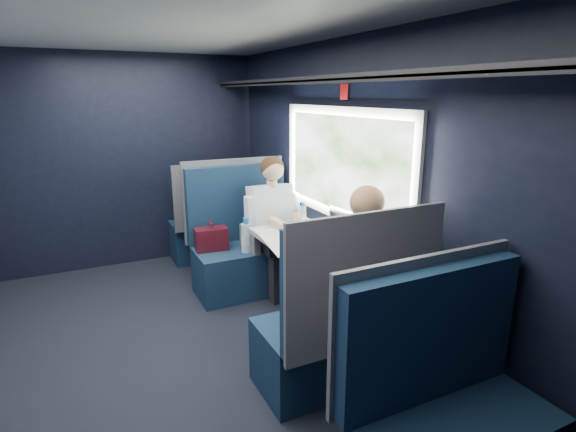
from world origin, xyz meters
name	(u,v)px	position (x,y,z in m)	size (l,w,h in m)	color
ground	(181,351)	(0.00, 0.00, -0.01)	(2.80, 4.20, 0.01)	black
room_shell	(170,155)	(0.02, 0.00, 1.48)	(3.00, 4.40, 2.40)	black
table	(303,248)	(1.03, 0.00, 0.66)	(0.62, 1.00, 0.74)	#54565E
seat_bay_near	(244,248)	(0.84, 0.87, 0.42)	(1.04, 0.62, 1.26)	#0B1D34
seat_bay_far	(340,330)	(0.85, -0.87, 0.41)	(1.04, 0.62, 1.26)	#0B1D34
seat_row_front	(217,225)	(0.85, 1.80, 0.41)	(1.04, 0.51, 1.16)	#0B1D34
seat_row_back	(447,422)	(0.85, -1.80, 0.41)	(1.04, 0.51, 1.16)	#0B1D34
man	(275,220)	(1.10, 0.70, 0.72)	(0.53, 0.56, 1.32)	black
woman	(360,269)	(1.10, -0.71, 0.73)	(0.53, 0.56, 1.32)	black
papers	(294,239)	(0.96, 0.01, 0.74)	(0.49, 0.71, 0.01)	white
laptop	(336,229)	(1.30, -0.06, 0.81)	(0.28, 0.35, 0.24)	silver
bottle_small	(303,215)	(1.23, 0.38, 0.83)	(0.06, 0.06, 0.20)	silver
cup	(302,217)	(1.26, 0.44, 0.79)	(0.08, 0.08, 0.10)	white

